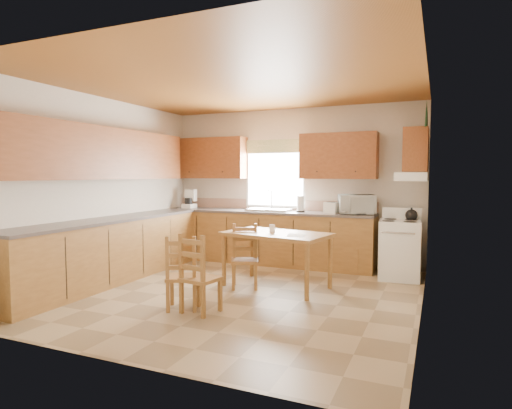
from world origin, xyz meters
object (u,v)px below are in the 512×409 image
at_px(chair_near_left, 183,272).
at_px(chair_near_right, 201,273).
at_px(stove, 399,250).
at_px(dining_table, 276,260).
at_px(chair_far_left, 245,257).
at_px(chair_far_right, 352,243).
at_px(microwave, 357,204).

bearing_deg(chair_near_left, chair_near_right, 147.87).
height_order(stove, chair_near_right, chair_near_right).
bearing_deg(stove, chair_near_right, -131.54).
distance_m(dining_table, chair_near_right, 1.41).
xyz_separation_m(chair_far_left, chair_far_right, (1.16, 1.55, 0.03)).
xyz_separation_m(chair_near_left, chair_far_left, (0.27, 1.12, 0.00)).
xyz_separation_m(microwave, chair_near_right, (-1.23, -2.79, -0.63)).
xyz_separation_m(microwave, chair_near_left, (-1.49, -2.76, -0.65)).
bearing_deg(stove, chair_far_right, 162.42).
bearing_deg(chair_far_right, dining_table, -107.52).
bearing_deg(dining_table, microwave, 70.75).
relative_size(stove, microwave, 1.64).
relative_size(stove, chair_near_left, 1.00).
relative_size(chair_far_left, chair_far_right, 0.94).
xyz_separation_m(stove, chair_near_left, (-2.17, -2.49, 0.00)).
relative_size(chair_near_left, chair_far_right, 0.94).
distance_m(chair_far_left, chair_far_right, 1.94).
bearing_deg(dining_table, chair_far_right, 70.62).
distance_m(microwave, chair_far_left, 2.14).
relative_size(stove, dining_table, 0.60).
xyz_separation_m(stove, dining_table, (-1.52, -1.17, -0.05)).
relative_size(dining_table, chair_near_left, 1.65).
bearing_deg(stove, chair_near_left, -135.43).
height_order(microwave, dining_table, microwave).
bearing_deg(chair_near_right, stove, -117.52).
height_order(dining_table, chair_far_right, chair_far_right).
bearing_deg(chair_far_right, stove, -0.68).
height_order(chair_far_left, chair_far_right, chair_far_right).
bearing_deg(chair_near_right, dining_table, -96.81).
bearing_deg(stove, chair_far_left, -148.49).
height_order(chair_near_left, chair_far_right, chair_far_right).
relative_size(microwave, dining_table, 0.37).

